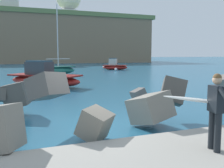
% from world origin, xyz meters
% --- Properties ---
extents(ground_plane, '(400.00, 400.00, 0.00)m').
position_xyz_m(ground_plane, '(0.00, 0.00, 0.00)').
color(ground_plane, '#235B7A').
extents(breakwater_jetty, '(31.57, 6.04, 2.26)m').
position_xyz_m(breakwater_jetty, '(-1.32, 0.68, 0.99)').
color(breakwater_jetty, '#4C4944').
rests_on(breakwater_jetty, ground).
extents(surfer_with_board, '(2.12, 1.33, 1.78)m').
position_xyz_m(surfer_with_board, '(2.03, -3.25, 1.28)').
color(surfer_with_board, black).
rests_on(surfer_with_board, walkway_path).
extents(boat_near_centre, '(4.21, 3.45, 1.87)m').
position_xyz_m(boat_near_centre, '(12.78, 29.75, 0.57)').
color(boat_near_centre, maroon).
rests_on(boat_near_centre, ground).
extents(boat_near_right, '(5.73, 5.67, 2.00)m').
position_xyz_m(boat_near_right, '(-0.10, 11.80, 0.65)').
color(boat_near_right, maroon).
rests_on(boat_near_right, ground).
extents(boat_mid_left, '(5.15, 2.72, 8.24)m').
position_xyz_m(boat_mid_left, '(2.44, 22.77, 0.59)').
color(boat_mid_left, '#1E6656').
rests_on(boat_mid_left, ground).
extents(mooring_buoy_inner, '(0.44, 0.44, 0.44)m').
position_xyz_m(mooring_buoy_inner, '(3.46, 36.98, 0.22)').
color(mooring_buoy_inner, yellow).
rests_on(mooring_buoy_inner, ground).
extents(mooring_buoy_middle, '(0.44, 0.44, 0.44)m').
position_xyz_m(mooring_buoy_middle, '(12.01, 27.23, 0.22)').
color(mooring_buoy_middle, silver).
rests_on(mooring_buoy_middle, ground).
extents(mooring_buoy_outer, '(0.44, 0.44, 0.44)m').
position_xyz_m(mooring_buoy_outer, '(-0.65, 10.58, 0.22)').
color(mooring_buoy_outer, silver).
rests_on(mooring_buoy_outer, ground).
extents(radar_dome, '(7.80, 7.80, 9.87)m').
position_xyz_m(radar_dome, '(14.86, 74.08, 19.50)').
color(radar_dome, silver).
rests_on(radar_dome, headland_bluff).
extents(station_building_annex, '(6.21, 8.17, 5.49)m').
position_xyz_m(station_building_annex, '(-3.24, 67.61, 16.93)').
color(station_building_annex, silver).
rests_on(station_building_annex, headland_bluff).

